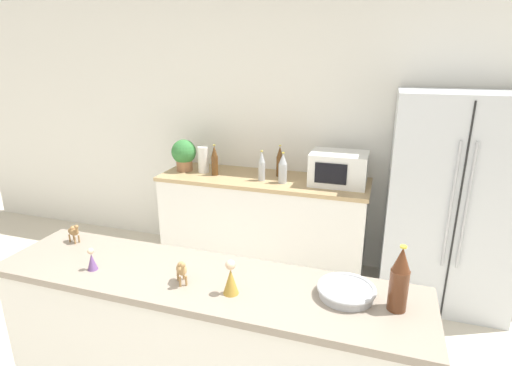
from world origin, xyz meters
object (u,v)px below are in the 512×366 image
at_px(camel_figurine, 74,231).
at_px(wise_man_figurine_purple, 92,260).
at_px(back_bottle_1, 283,168).
at_px(microwave, 339,168).
at_px(back_bottle_3, 280,161).
at_px(back_bottle_2, 215,161).
at_px(refrigerator, 450,202).
at_px(fruit_bowl, 346,291).
at_px(paper_towel_roll, 203,160).
at_px(camel_figurine_second, 182,269).
at_px(potted_plant, 184,154).
at_px(wise_man_figurine_crimson, 231,279).
at_px(wine_bottle, 399,280).
at_px(back_bottle_0, 262,166).

distance_m(camel_figurine, wise_man_figurine_purple, 0.37).
xyz_separation_m(back_bottle_1, camel_figurine, (-0.78, -1.64, 0.01)).
xyz_separation_m(microwave, back_bottle_3, (-0.55, 0.07, -0.00)).
bearing_deg(back_bottle_2, refrigerator, 0.26).
height_order(back_bottle_3, wise_man_figurine_purple, back_bottle_3).
distance_m(back_bottle_2, fruit_bowl, 2.23).
xyz_separation_m(paper_towel_roll, camel_figurine_second, (0.80, -1.93, 0.02)).
bearing_deg(back_bottle_1, wise_man_figurine_purple, -104.51).
height_order(refrigerator, potted_plant, refrigerator).
bearing_deg(wise_man_figurine_purple, back_bottle_3, 78.87).
height_order(back_bottle_3, fruit_bowl, back_bottle_3).
xyz_separation_m(potted_plant, microwave, (1.48, 0.02, -0.03)).
bearing_deg(wise_man_figurine_crimson, microwave, 83.30).
xyz_separation_m(camel_figurine, wise_man_figurine_crimson, (1.02, -0.20, 0.00)).
bearing_deg(back_bottle_2, back_bottle_3, 14.69).
bearing_deg(paper_towel_roll, microwave, 1.01).
distance_m(wine_bottle, camel_figurine, 1.71).
height_order(potted_plant, back_bottle_3, potted_plant).
bearing_deg(wise_man_figurine_crimson, back_bottle_1, 97.31).
xyz_separation_m(microwave, wise_man_figurine_purple, (-0.95, -1.98, -0.02)).
relative_size(paper_towel_roll, back_bottle_0, 0.91).
distance_m(wise_man_figurine_crimson, wise_man_figurine_purple, 0.72).
height_order(back_bottle_3, wise_man_figurine_crimson, back_bottle_3).
bearing_deg(wise_man_figurine_crimson, wine_bottle, 8.48).
bearing_deg(refrigerator, microwave, 175.60).
height_order(potted_plant, camel_figurine_second, potted_plant).
xyz_separation_m(back_bottle_0, back_bottle_1, (0.20, -0.01, 0.00)).
distance_m(microwave, back_bottle_1, 0.48).
distance_m(back_bottle_0, camel_figurine, 1.75).
height_order(back_bottle_3, wine_bottle, wine_bottle).
relative_size(back_bottle_3, wise_man_figurine_crimson, 1.81).
relative_size(microwave, back_bottle_0, 1.76).
relative_size(back_bottle_2, camel_figurine, 2.52).
height_order(wine_bottle, fruit_bowl, wine_bottle).
bearing_deg(wine_bottle, wise_man_figurine_purple, -175.14).
height_order(back_bottle_0, wise_man_figurine_purple, back_bottle_0).
relative_size(back_bottle_0, back_bottle_2, 0.94).
relative_size(paper_towel_roll, back_bottle_2, 0.86).
distance_m(refrigerator, back_bottle_1, 1.38).
height_order(refrigerator, paper_towel_roll, refrigerator).
relative_size(refrigerator, back_bottle_2, 5.96).
relative_size(back_bottle_0, camel_figurine_second, 2.14).
bearing_deg(wine_bottle, microwave, 103.91).
bearing_deg(back_bottle_1, potted_plant, 174.81).
height_order(paper_towel_roll, back_bottle_0, back_bottle_0).
height_order(paper_towel_roll, wine_bottle, wine_bottle).
xyz_separation_m(paper_towel_roll, back_bottle_2, (0.14, -0.06, 0.01)).
bearing_deg(back_bottle_2, potted_plant, 171.16).
relative_size(paper_towel_roll, camel_figurine_second, 1.95).
height_order(back_bottle_3, camel_figurine_second, back_bottle_3).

